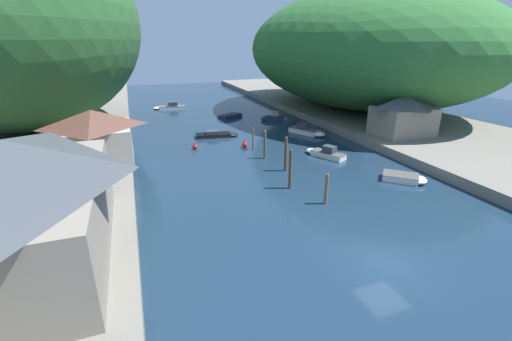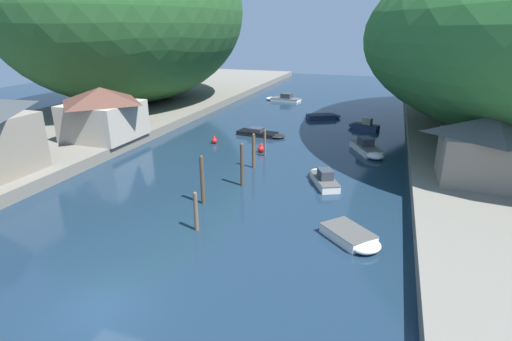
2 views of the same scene
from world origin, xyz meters
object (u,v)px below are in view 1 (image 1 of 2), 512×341
object	(u,v)px
waterfront_building	(17,201)
right_bank_cottage	(404,114)
boathouse_shed	(95,137)
boat_near_quay	(324,153)
boat_navy_launch	(308,131)
channel_buoy_far	(195,146)
boat_far_upstream	(169,107)
boat_open_rowboat	(272,118)
boat_far_right_bank	(406,178)
channel_buoy_near	(245,144)
boat_moored_right	(232,115)
person_on_quay	(98,204)
boat_cabin_cruiser	(217,135)

from	to	relation	value
waterfront_building	right_bank_cottage	world-z (taller)	waterfront_building
waterfront_building	boathouse_shed	bearing A→B (deg)	81.06
right_bank_cottage	boat_near_quay	bearing A→B (deg)	-172.18
boat_navy_launch	channel_buoy_far	distance (m)	16.04
right_bank_cottage	boathouse_shed	bearing A→B (deg)	177.90
boat_far_upstream	boat_open_rowboat	size ratio (longest dim) A/B	1.57
boat_far_right_bank	boat_open_rowboat	xyz separation A→B (m)	(-1.68, 28.08, 0.16)
channel_buoy_near	channel_buoy_far	xyz separation A→B (m)	(-5.77, 1.46, -0.05)
boat_navy_launch	boat_far_upstream	size ratio (longest dim) A/B	0.91
right_bank_cottage	boat_open_rowboat	bearing A→B (deg)	120.13
waterfront_building	boat_near_quay	distance (m)	28.89
right_bank_cottage	boat_navy_launch	distance (m)	12.28
boat_far_right_bank	channel_buoy_near	world-z (taller)	channel_buoy_near
right_bank_cottage	boat_near_quay	distance (m)	12.38
boathouse_shed	boat_far_upstream	distance (m)	34.18
boat_near_quay	boat_open_rowboat	xyz separation A→B (m)	(1.64, 19.22, 0.05)
waterfront_building	boat_moored_right	world-z (taller)	waterfront_building
boat_navy_launch	boathouse_shed	bearing A→B (deg)	-12.55
boat_far_right_bank	boat_open_rowboat	bearing A→B (deg)	-133.93
right_bank_cottage	person_on_quay	world-z (taller)	right_bank_cottage
boat_moored_right	boat_navy_launch	bearing A→B (deg)	-4.74
boat_cabin_cruiser	boat_far_right_bank	size ratio (longest dim) A/B	1.45
boathouse_shed	boat_navy_launch	size ratio (longest dim) A/B	1.26
waterfront_building	boat_navy_launch	bearing A→B (deg)	37.71
boat_navy_launch	boat_near_quay	distance (m)	9.82
waterfront_building	person_on_quay	world-z (taller)	waterfront_building
boat_near_quay	channel_buoy_far	xyz separation A→B (m)	(-13.07, 7.74, -0.06)
boat_near_quay	channel_buoy_far	bearing A→B (deg)	123.57
right_bank_cottage	person_on_quay	bearing A→B (deg)	-163.16
waterfront_building	boat_moored_right	distance (m)	42.76
boat_far_right_bank	channel_buoy_near	distance (m)	18.48
channel_buoy_far	boathouse_shed	bearing A→B (deg)	-154.53
boat_open_rowboat	channel_buoy_far	bearing A→B (deg)	147.71
boat_far_right_bank	boat_moored_right	size ratio (longest dim) A/B	0.81
boat_far_right_bank	boat_near_quay	world-z (taller)	boat_near_quay
right_bank_cottage	person_on_quay	size ratio (longest dim) A/B	4.30
boat_open_rowboat	channel_buoy_far	xyz separation A→B (m)	(-14.71, -11.49, -0.11)
waterfront_building	boat_far_upstream	xyz separation A→B (m)	(12.77, 48.00, -4.09)
waterfront_building	boat_moored_right	xyz separation A→B (m)	(21.85, 36.51, -4.19)
boat_moored_right	channel_buoy_near	distance (m)	17.92
boat_near_quay	boat_navy_launch	bearing A→B (deg)	47.15
boat_far_right_bank	boat_near_quay	distance (m)	9.46
boat_cabin_cruiser	channel_buoy_far	size ratio (longest dim) A/B	6.38
boat_far_right_bank	person_on_quay	distance (m)	25.85
boat_near_quay	person_on_quay	bearing A→B (deg)	175.50
waterfront_building	boat_navy_launch	xyz separation A→B (m)	(28.52, 22.05, -4.02)
right_bank_cottage	boat_far_upstream	world-z (taller)	right_bank_cottage
boat_moored_right	right_bank_cottage	bearing A→B (deg)	5.64
boat_far_right_bank	channel_buoy_far	world-z (taller)	channel_buoy_far
boat_open_rowboat	channel_buoy_far	world-z (taller)	boat_open_rowboat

